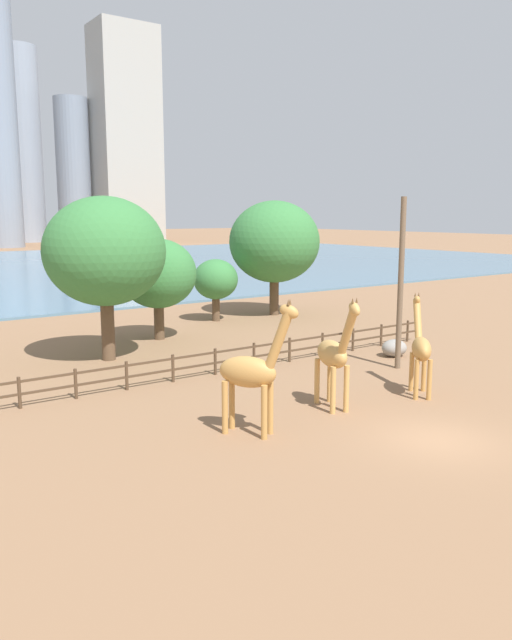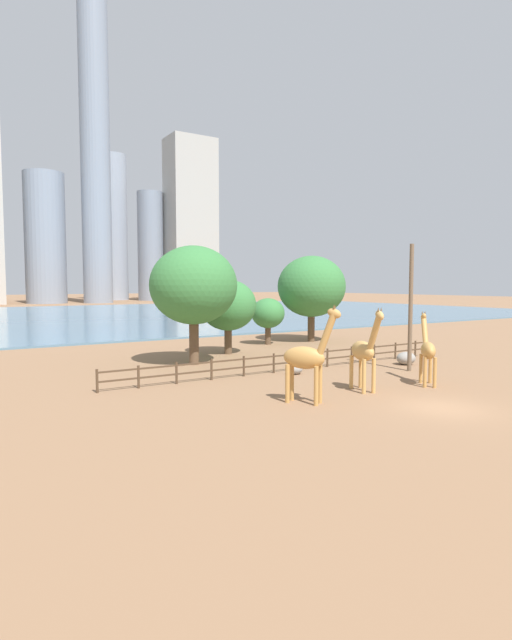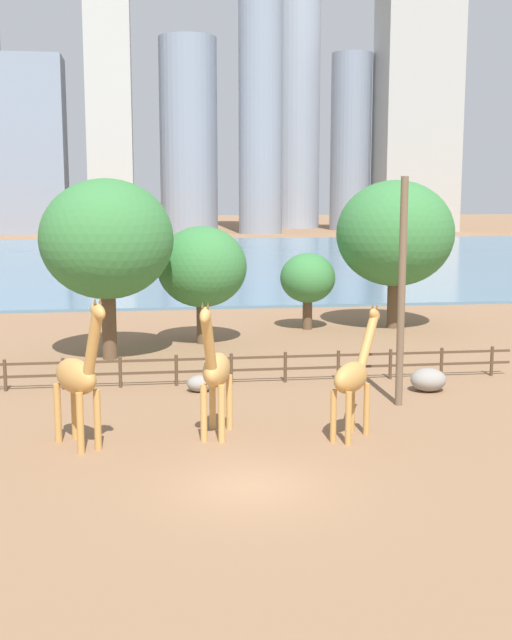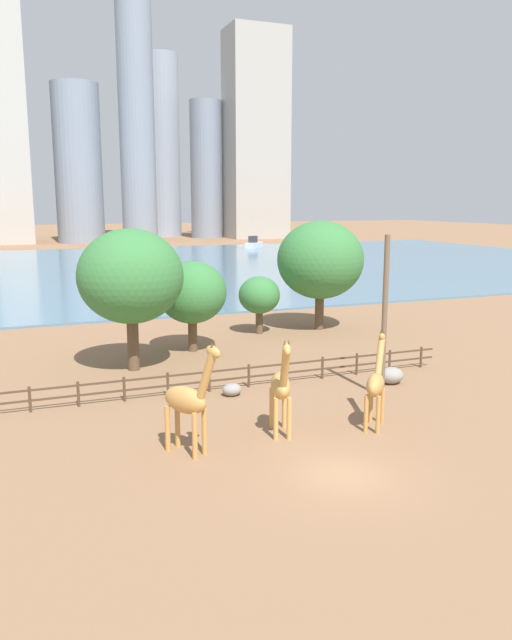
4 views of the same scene
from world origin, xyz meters
name	(u,v)px [view 1 (image 1 of 4)]	position (x,y,z in m)	size (l,w,h in m)	color
giraffe_tall	(334,355)	(-0.51, 4.71, 2.22)	(1.42, 3.21, 4.68)	tan
giraffe_companion	(421,348)	(3.93, 4.10, 2.03)	(2.39, 2.66, 4.23)	#C18C47
giraffe_young	(252,372)	(-4.83, 4.20, 2.27)	(2.11, 2.82, 4.90)	#C18C47
utility_pole	(401,284)	(6.68, 7.79, 4.26)	(0.28, 0.28, 8.53)	brown
boulder_near_fence	(394,348)	(8.52, 9.69, 0.47)	(1.45, 1.25, 0.94)	gray
boulder_by_pole	(244,370)	(-0.63, 10.87, 0.33)	(1.05, 0.89, 0.66)	gray
enclosure_fence	(239,356)	(-0.16, 12.00, 0.76)	(26.12, 0.14, 1.30)	#4C3826
tree_left_large	(105,252)	(-4.51, 17.97, 5.75)	(6.32, 6.32, 8.62)	brown
tree_center_broad	(216,280)	(6.66, 25.13, 3.00)	(3.22, 3.22, 4.49)	brown
tree_right_tall	(158,274)	(0.22, 21.42, 4.07)	(4.73, 4.73, 6.23)	brown
tree_left_small	(274,242)	(11.79, 24.92, 5.59)	(6.87, 6.87, 8.70)	brown
boat_tug	(137,246)	(38.89, 108.72, 1.09)	(5.50, 5.89, 5.34)	silver
skyline_tower_needle	(22,146)	(32.41, 165.69, 25.80)	(10.32, 10.32, 51.60)	#939EAD
skyline_block_right	(73,171)	(42.09, 153.94, 18.90)	(8.80, 8.80, 37.79)	gray
skyline_tower_far	(126,137)	(54.85, 147.85, 28.15)	(16.18, 11.98, 56.31)	#ADA89E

